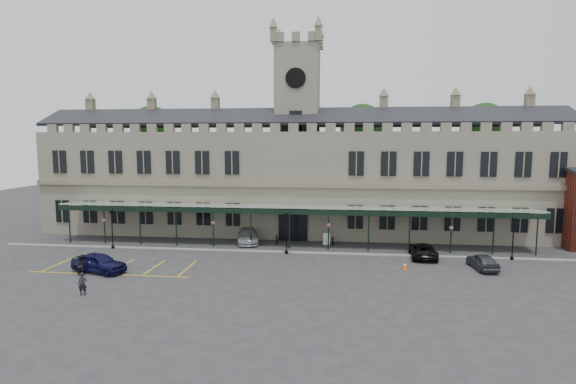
# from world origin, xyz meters

# --- Properties ---
(ground) EXTENTS (140.00, 140.00, 0.00)m
(ground) POSITION_xyz_m (0.00, 0.00, 0.00)
(ground) COLOR #2A2A2C
(station_building) EXTENTS (60.00, 10.36, 17.30)m
(station_building) POSITION_xyz_m (0.00, 15.91, 6.47)
(station_building) COLOR #686457
(station_building) RESTS_ON ground
(clock_tower) EXTENTS (5.60, 5.60, 24.80)m
(clock_tower) POSITION_xyz_m (0.00, 16.00, 13.11)
(clock_tower) COLOR #686457
(clock_tower) RESTS_ON ground
(canopy) EXTENTS (50.00, 4.10, 4.30)m
(canopy) POSITION_xyz_m (0.00, 7.46, 2.40)
(canopy) COLOR #8C9E93
(canopy) RESTS_ON ground
(kerb) EXTENTS (60.00, 0.40, 0.12)m
(kerb) POSITION_xyz_m (0.00, 5.50, 0.06)
(kerb) COLOR gray
(kerb) RESTS_ON ground
(parking_markings) EXTENTS (16.00, 6.00, 0.01)m
(parking_markings) POSITION_xyz_m (-14.00, -1.50, 0.00)
(parking_markings) COLOR gold
(parking_markings) RESTS_ON ground
(tree_behind_left) EXTENTS (6.00, 6.00, 16.00)m
(tree_behind_left) POSITION_xyz_m (-22.00, 25.00, 12.81)
(tree_behind_left) COLOR #332314
(tree_behind_left) RESTS_ON ground
(tree_behind_mid) EXTENTS (6.00, 6.00, 16.00)m
(tree_behind_mid) POSITION_xyz_m (8.00, 25.00, 12.81)
(tree_behind_mid) COLOR #332314
(tree_behind_mid) RESTS_ON ground
(tree_behind_right) EXTENTS (6.00, 6.00, 16.00)m
(tree_behind_right) POSITION_xyz_m (24.00, 25.00, 12.81)
(tree_behind_right) COLOR #332314
(tree_behind_right) RESTS_ON ground
(lamp_post_left) EXTENTS (0.40, 0.40, 4.27)m
(lamp_post_left) POSITION_xyz_m (-18.08, 5.23, 2.53)
(lamp_post_left) COLOR black
(lamp_post_left) RESTS_ON ground
(lamp_post_mid) EXTENTS (0.41, 0.41, 4.36)m
(lamp_post_mid) POSITION_xyz_m (-0.05, 5.12, 2.58)
(lamp_post_mid) COLOR black
(lamp_post_mid) RESTS_ON ground
(lamp_post_right) EXTENTS (0.40, 0.40, 4.22)m
(lamp_post_right) POSITION_xyz_m (21.12, 5.32, 2.50)
(lamp_post_right) COLOR black
(lamp_post_right) RESTS_ON ground
(traffic_cone) EXTENTS (0.41, 0.41, 0.66)m
(traffic_cone) POSITION_xyz_m (10.74, 0.84, 0.32)
(traffic_cone) COLOR #E65807
(traffic_cone) RESTS_ON ground
(sign_board) EXTENTS (0.73, 0.15, 1.26)m
(sign_board) POSITION_xyz_m (3.75, 9.39, 0.61)
(sign_board) COLOR black
(sign_board) RESTS_ON ground
(bollard_left) EXTENTS (0.17, 0.17, 0.93)m
(bollard_left) POSITION_xyz_m (-1.59, 9.10, 0.46)
(bollard_left) COLOR black
(bollard_left) RESTS_ON ground
(bollard_right) EXTENTS (0.17, 0.17, 0.95)m
(bollard_right) POSITION_xyz_m (4.40, 8.92, 0.47)
(bollard_right) COLOR black
(bollard_right) RESTS_ON ground
(car_left_a) EXTENTS (5.17, 3.13, 1.65)m
(car_left_a) POSITION_xyz_m (-15.00, -2.90, 0.82)
(car_left_a) COLOR #0C0C35
(car_left_a) RESTS_ON ground
(car_taxi) EXTENTS (3.24, 5.56, 1.51)m
(car_taxi) POSITION_xyz_m (-4.81, 9.39, 0.76)
(car_taxi) COLOR #A3A6AA
(car_taxi) RESTS_ON ground
(car_van) EXTENTS (2.55, 5.06, 1.37)m
(car_van) POSITION_xyz_m (13.00, 5.21, 0.69)
(car_van) COLOR black
(car_van) RESTS_ON ground
(car_right_a) EXTENTS (2.03, 4.18, 1.37)m
(car_right_a) POSITION_xyz_m (17.41, 1.81, 0.69)
(car_right_a) COLOR #34373B
(car_right_a) RESTS_ON ground
(person_a) EXTENTS (0.69, 0.54, 1.65)m
(person_a) POSITION_xyz_m (-13.20, -8.34, 0.83)
(person_a) COLOR black
(person_a) RESTS_ON ground
(person_b) EXTENTS (0.96, 0.85, 1.65)m
(person_b) POSITION_xyz_m (-16.19, -3.78, 0.82)
(person_b) COLOR black
(person_b) RESTS_ON ground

